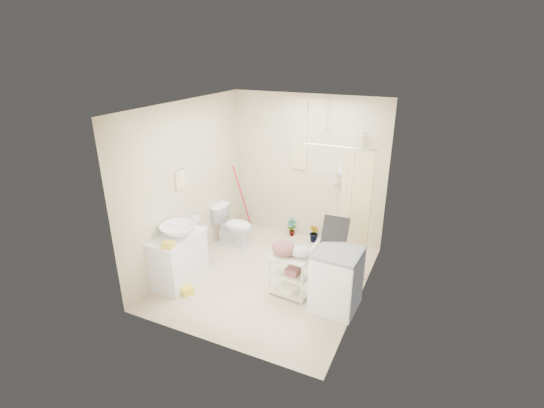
{
  "coord_description": "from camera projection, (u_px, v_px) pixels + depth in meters",
  "views": [
    {
      "loc": [
        2.24,
        -4.73,
        3.34
      ],
      "look_at": [
        -0.06,
        0.25,
        1.12
      ],
      "focal_mm": 26.0,
      "sensor_mm": 36.0,
      "label": 1
    }
  ],
  "objects": [
    {
      "name": "floor",
      "position": [
        269.0,
        277.0,
        6.11
      ],
      "size": [
        3.2,
        3.2,
        0.0
      ],
      "primitive_type": "plane",
      "color": "beige",
      "rests_on": "ground"
    },
    {
      "name": "ironing_board",
      "position": [
        330.0,
        259.0,
        5.39
      ],
      "size": [
        0.37,
        0.22,
        1.24
      ],
      "primitive_type": null,
      "rotation": [
        0.0,
        0.0,
        0.35
      ],
      "color": "black",
      "rests_on": "ground"
    },
    {
      "name": "counter_basket",
      "position": [
        168.0,
        245.0,
        5.36
      ],
      "size": [
        0.18,
        0.16,
        0.09
      ],
      "primitive_type": "cube",
      "rotation": [
        0.0,
        0.0,
        0.23
      ],
      "color": "gold",
      "rests_on": "vanity"
    },
    {
      "name": "potted_plant_a",
      "position": [
        292.0,
        227.0,
        7.36
      ],
      "size": [
        0.21,
        0.18,
        0.34
      ],
      "primitive_type": "imported",
      "rotation": [
        0.0,
        0.0,
        0.37
      ],
      "color": "brown",
      "rests_on": "ground"
    },
    {
      "name": "shower",
      "position": [
        345.0,
        200.0,
        6.27
      ],
      "size": [
        1.1,
        1.1,
        2.1
      ],
      "primitive_type": null,
      "color": "silver",
      "rests_on": "ground"
    },
    {
      "name": "floor_basket",
      "position": [
        185.0,
        288.0,
        5.68
      ],
      "size": [
        0.35,
        0.31,
        0.16
      ],
      "primitive_type": "cube",
      "rotation": [
        0.0,
        0.0,
        -0.36
      ],
      "color": "yellow",
      "rests_on": "ground"
    },
    {
      "name": "wall_back",
      "position": [
        307.0,
        169.0,
        6.97
      ],
      "size": [
        2.8,
        0.04,
        2.6
      ],
      "primitive_type": "cube",
      "color": "beige",
      "rests_on": "ground"
    },
    {
      "name": "potted_plant_b",
      "position": [
        314.0,
        233.0,
        7.12
      ],
      "size": [
        0.25,
        0.25,
        0.36
      ],
      "primitive_type": "imported",
      "rotation": [
        0.0,
        0.0,
        -0.67
      ],
      "color": "brown",
      "rests_on": "ground"
    },
    {
      "name": "mop",
      "position": [
        241.0,
        196.0,
        7.58
      ],
      "size": [
        0.14,
        0.14,
        1.26
      ],
      "primitive_type": null,
      "rotation": [
        0.0,
        0.0,
        -0.21
      ],
      "color": "red",
      "rests_on": "ground"
    },
    {
      "name": "wall_left",
      "position": [
        188.0,
        185.0,
        6.16
      ],
      "size": [
        0.04,
        3.2,
        2.6
      ],
      "primitive_type": "cube",
      "color": "beige",
      "rests_on": "ground"
    },
    {
      "name": "shampoo_bottle_b",
      "position": [
        347.0,
        169.0,
        6.59
      ],
      "size": [
        0.11,
        0.11,
        0.19
      ],
      "primitive_type": "imported",
      "rotation": [
        0.0,
        0.0,
        0.41
      ],
      "color": "#465BAE",
      "rests_on": "shower"
    },
    {
      "name": "sink",
      "position": [
        178.0,
        231.0,
        5.65
      ],
      "size": [
        0.6,
        0.6,
        0.18
      ],
      "primitive_type": "imported",
      "rotation": [
        0.0,
        0.0,
        0.14
      ],
      "color": "silver",
      "rests_on": "vanity"
    },
    {
      "name": "hanging_towel",
      "position": [
        299.0,
        157.0,
        6.93
      ],
      "size": [
        0.28,
        0.03,
        0.42
      ],
      "primitive_type": "cube",
      "color": "#C9BC8D",
      "rests_on": "wall_back"
    },
    {
      "name": "wall_right",
      "position": [
        367.0,
        215.0,
        5.08
      ],
      "size": [
        0.04,
        3.2,
        2.6
      ],
      "primitive_type": "cube",
      "color": "beige",
      "rests_on": "ground"
    },
    {
      "name": "washing_machine",
      "position": [
        337.0,
        280.0,
        5.26
      ],
      "size": [
        0.61,
        0.63,
        0.85
      ],
      "primitive_type": "cube",
      "rotation": [
        0.0,
        0.0,
        -0.04
      ],
      "color": "white",
      "rests_on": "ground"
    },
    {
      "name": "laundry_rack",
      "position": [
        290.0,
        271.0,
        5.55
      ],
      "size": [
        0.57,
        0.36,
        0.75
      ],
      "primitive_type": null,
      "rotation": [
        0.0,
        0.0,
        -0.08
      ],
      "color": "beige",
      "rests_on": "ground"
    },
    {
      "name": "towel_ring",
      "position": [
        180.0,
        179.0,
        5.92
      ],
      "size": [
        0.04,
        0.22,
        0.34
      ],
      "primitive_type": null,
      "color": "beige",
      "rests_on": "wall_left"
    },
    {
      "name": "wall_front",
      "position": [
        206.0,
        247.0,
        4.27
      ],
      "size": [
        2.8,
        0.04,
        2.6
      ],
      "primitive_type": "cube",
      "color": "beige",
      "rests_on": "ground"
    },
    {
      "name": "vanity",
      "position": [
        179.0,
        259.0,
        5.85
      ],
      "size": [
        0.51,
        0.88,
        0.77
      ],
      "primitive_type": "cube",
      "rotation": [
        0.0,
        0.0,
        -0.02
      ],
      "color": "silver",
      "rests_on": "ground"
    },
    {
      "name": "tp_holder",
      "position": [
        195.0,
        218.0,
        6.41
      ],
      "size": [
        0.08,
        0.12,
        0.14
      ],
      "primitive_type": null,
      "color": "white",
      "rests_on": "wall_left"
    },
    {
      "name": "toilet",
      "position": [
        234.0,
        225.0,
        7.0
      ],
      "size": [
        0.72,
        0.43,
        0.72
      ],
      "primitive_type": "imported",
      "rotation": [
        0.0,
        0.0,
        1.53
      ],
      "color": "white",
      "rests_on": "ground"
    },
    {
      "name": "shampoo_bottle_a",
      "position": [
        342.0,
        167.0,
        6.62
      ],
      "size": [
        0.1,
        0.1,
        0.23
      ],
      "primitive_type": "imported",
      "rotation": [
        0.0,
        0.0,
        0.07
      ],
      "color": "silver",
      "rests_on": "shower"
    },
    {
      "name": "ceiling",
      "position": [
        268.0,
        106.0,
        5.13
      ],
      "size": [
        2.8,
        3.2,
        0.04
      ],
      "primitive_type": "cube",
      "color": "silver",
      "rests_on": "ground"
    }
  ]
}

